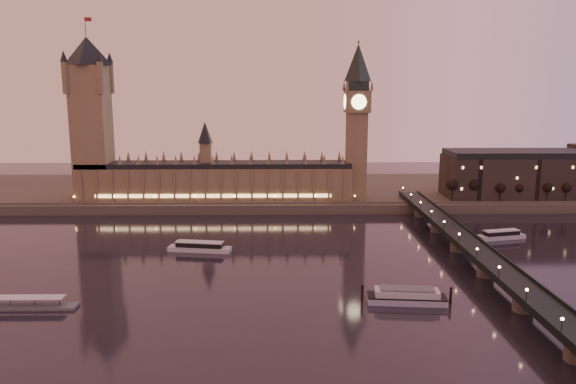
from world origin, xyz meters
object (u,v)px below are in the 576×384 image
cruise_boat_b (501,235)px  moored_barge (407,296)px  cruise_boat_a (200,247)px  pontoon_pier (25,305)px

cruise_boat_b → moored_barge: moored_barge is taller
moored_barge → cruise_boat_a: bearing=147.6°
cruise_boat_a → cruise_boat_b: (159.42, 20.66, -0.08)m
cruise_boat_a → pontoon_pier: pontoon_pier is taller
pontoon_pier → cruise_boat_a: bearing=52.7°
cruise_boat_a → cruise_boat_b: bearing=16.4°
cruise_boat_a → pontoon_pier: size_ratio=0.84×
cruise_boat_b → pontoon_pier: size_ratio=0.70×
cruise_boat_b → moored_barge: 114.58m
pontoon_pier → cruise_boat_b: bearing=23.4°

